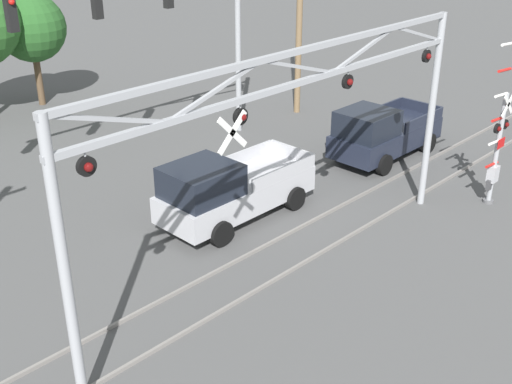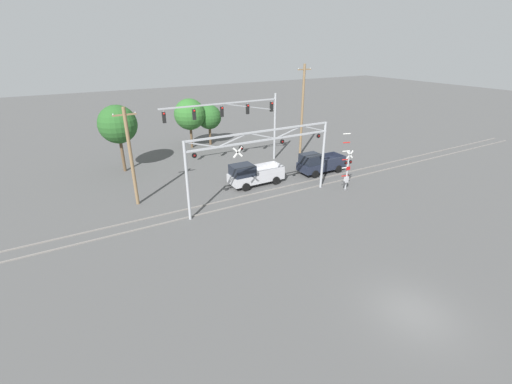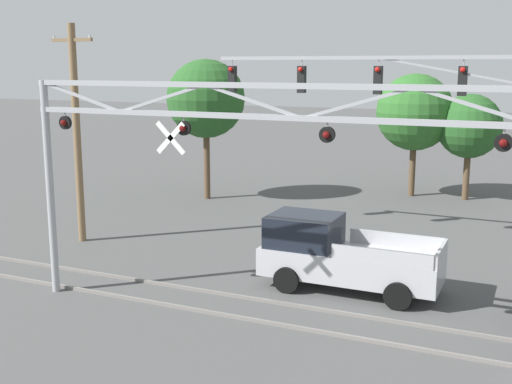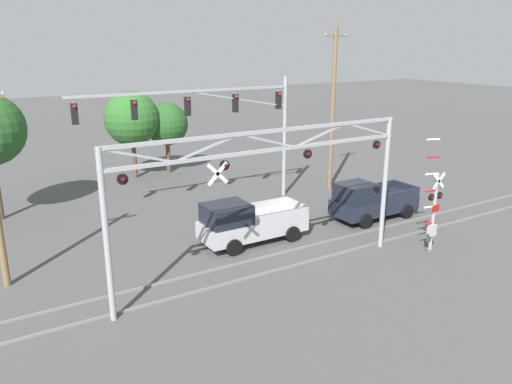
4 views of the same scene
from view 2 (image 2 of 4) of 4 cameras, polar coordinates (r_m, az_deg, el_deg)
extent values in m
plane|color=#4C4C4C|center=(20.29, 24.76, -17.82)|extent=(200.00, 200.00, 0.00)
cube|color=gray|center=(29.98, 0.70, -1.32)|extent=(80.00, 0.08, 0.10)
cube|color=gray|center=(31.12, -0.63, -0.35)|extent=(80.00, 0.08, 0.10)
cylinder|color=#9EA0A5|center=(26.09, -11.39, 1.65)|extent=(0.22, 0.22, 6.29)
cylinder|color=#9EA0A5|center=(32.22, 11.10, 5.94)|extent=(0.22, 0.22, 6.29)
cube|color=#9EA0A5|center=(27.89, 1.06, 8.59)|extent=(13.24, 0.14, 0.14)
cube|color=#9EA0A5|center=(27.70, 1.07, 10.10)|extent=(13.24, 0.14, 0.14)
cube|color=#9EA0A5|center=(25.62, -9.11, 7.80)|extent=(2.63, 0.08, 0.83)
cube|color=#9EA0A5|center=(26.60, -3.83, 8.64)|extent=(2.63, 0.08, 0.83)
cube|color=#9EA0A5|center=(27.79, 1.06, 9.34)|extent=(2.63, 0.08, 0.83)
cube|color=#9EA0A5|center=(29.17, 5.54, 9.93)|extent=(2.63, 0.08, 0.83)
cube|color=#9EA0A5|center=(30.70, 9.60, 10.41)|extent=(2.63, 0.08, 0.83)
cylinder|color=black|center=(25.64, -10.24, 6.01)|extent=(0.38, 0.10, 0.38)
sphere|color=#590C0C|center=(25.58, -10.19, 5.97)|extent=(0.18, 0.18, 0.18)
cylinder|color=#9EA0A5|center=(25.57, -10.28, 6.53)|extent=(0.04, 0.04, 0.10)
cylinder|color=black|center=(27.09, -2.50, 7.33)|extent=(0.38, 0.10, 0.38)
sphere|color=#590C0C|center=(27.03, -2.43, 7.29)|extent=(0.18, 0.18, 0.18)
cylinder|color=#9EA0A5|center=(27.02, -2.51, 7.81)|extent=(0.04, 0.04, 0.10)
cylinder|color=black|center=(28.98, 4.38, 8.38)|extent=(0.38, 0.10, 0.38)
sphere|color=#590C0C|center=(28.93, 4.46, 8.34)|extent=(0.18, 0.18, 0.18)
cylinder|color=#9EA0A5|center=(28.92, 4.39, 8.83)|extent=(0.04, 0.04, 0.10)
cylinder|color=black|center=(31.24, 10.37, 9.19)|extent=(0.38, 0.10, 0.38)
sphere|color=#590C0C|center=(31.19, 10.45, 9.16)|extent=(0.18, 0.18, 0.18)
cylinder|color=#9EA0A5|center=(31.18, 10.40, 9.62)|extent=(0.04, 0.04, 0.10)
cube|color=white|center=(26.93, -3.05, 6.64)|extent=(0.88, 0.03, 0.88)
cube|color=white|center=(26.93, -3.05, 6.64)|extent=(0.88, 0.03, 0.88)
cylinder|color=black|center=(26.91, -3.03, 6.62)|extent=(0.04, 0.04, 0.02)
cylinder|color=#9EA0A5|center=(32.55, 14.96, 3.45)|extent=(0.16, 0.16, 3.81)
cylinder|color=#59595B|center=(33.22, 14.63, 0.45)|extent=(0.35, 0.35, 0.10)
cube|color=white|center=(31.99, 15.39, 6.00)|extent=(0.78, 0.03, 0.78)
cube|color=white|center=(31.99, 15.39, 6.00)|extent=(0.78, 0.03, 0.78)
cylinder|color=black|center=(31.98, 15.42, 5.99)|extent=(0.04, 0.04, 0.02)
cylinder|color=black|center=(32.10, 14.75, 4.72)|extent=(0.32, 0.09, 0.32)
sphere|color=#590C0C|center=(32.06, 14.82, 4.69)|extent=(0.16, 0.16, 0.16)
cylinder|color=black|center=(32.48, 15.47, 4.86)|extent=(0.32, 0.09, 0.32)
sphere|color=#590C0C|center=(32.44, 15.54, 4.83)|extent=(0.16, 0.16, 0.16)
cube|color=#9EA0A5|center=(32.29, 15.11, 4.79)|extent=(0.64, 0.06, 0.06)
cube|color=red|center=(32.40, 15.13, 3.82)|extent=(0.44, 0.02, 0.32)
cube|color=#B2B2B7|center=(32.85, 14.81, 2.05)|extent=(0.36, 0.28, 0.56)
cylinder|color=red|center=(32.57, 14.61, 2.64)|extent=(0.80, 0.09, 0.15)
cylinder|color=white|center=(32.26, 14.67, 3.93)|extent=(0.80, 0.09, 0.15)
cylinder|color=red|center=(31.96, 14.73, 5.26)|extent=(0.80, 0.09, 0.15)
cylinder|color=white|center=(31.69, 14.80, 6.60)|extent=(0.80, 0.09, 0.15)
cylinder|color=red|center=(31.43, 14.86, 7.97)|extent=(0.80, 0.09, 0.15)
cylinder|color=white|center=(31.19, 14.93, 9.36)|extent=(0.80, 0.09, 0.15)
cube|color=#3F3F42|center=(32.87, 14.55, 1.44)|extent=(0.24, 0.12, 0.36)
cylinder|color=#9EA0A5|center=(39.90, 3.15, 10.72)|extent=(0.24, 0.24, 7.57)
cube|color=#9EA0A5|center=(36.24, -5.76, 14.44)|extent=(13.05, 0.14, 0.14)
cube|color=#9EA0A5|center=(37.76, -1.07, 14.00)|extent=(6.54, 0.08, 1.28)
cylinder|color=#9EA0A5|center=(34.30, -15.20, 12.98)|extent=(0.04, 0.04, 0.30)
cube|color=black|center=(34.42, -15.08, 11.89)|extent=(0.30, 0.26, 1.04)
sphere|color=red|center=(34.19, -15.07, 12.48)|extent=(0.18, 0.18, 0.18)
cylinder|color=#9EA0A5|center=(35.17, -10.36, 13.66)|extent=(0.04, 0.04, 0.30)
cube|color=black|center=(35.29, -10.28, 12.59)|extent=(0.30, 0.26, 1.04)
sphere|color=red|center=(35.06, -10.23, 13.17)|extent=(0.18, 0.18, 0.18)
cylinder|color=#9EA0A5|center=(36.27, -5.75, 14.21)|extent=(0.04, 0.04, 0.30)
cube|color=black|center=(36.38, -5.71, 13.17)|extent=(0.30, 0.26, 1.04)
sphere|color=red|center=(36.16, -5.62, 13.74)|extent=(0.18, 0.18, 0.18)
cylinder|color=#9EA0A5|center=(37.57, -1.42, 14.65)|extent=(0.04, 0.04, 0.30)
cube|color=black|center=(37.68, -1.41, 13.64)|extent=(0.30, 0.26, 1.04)
sphere|color=red|center=(37.47, -1.30, 14.19)|extent=(0.18, 0.18, 0.18)
cylinder|color=#9EA0A5|center=(39.07, 2.61, 14.98)|extent=(0.04, 0.04, 0.30)
cube|color=black|center=(39.18, 2.59, 14.01)|extent=(0.30, 0.26, 1.04)
sphere|color=red|center=(38.97, 2.73, 14.54)|extent=(0.18, 0.18, 0.18)
cube|color=#B7B7BC|center=(33.15, 0.01, 2.64)|extent=(5.35, 2.00, 0.84)
cube|color=black|center=(32.18, -2.29, 3.66)|extent=(2.08, 1.84, 0.96)
cube|color=#B7B7BC|center=(32.71, 2.59, 3.51)|extent=(2.87, 0.08, 0.43)
cube|color=#B7B7BC|center=(34.25, 0.88, 4.47)|extent=(2.87, 0.08, 0.43)
cube|color=#B7B7BC|center=(34.23, 3.85, 4.41)|extent=(0.10, 1.92, 0.43)
cylinder|color=black|center=(31.75, -1.69, 0.83)|extent=(0.79, 0.24, 0.79)
cylinder|color=black|center=(33.42, -3.32, 2.00)|extent=(0.79, 0.24, 0.79)
cylinder|color=black|center=(33.31, 3.36, 1.93)|extent=(0.79, 0.24, 0.79)
cylinder|color=black|center=(34.90, 1.56, 3.00)|extent=(0.79, 0.24, 0.79)
cube|color=#1E2333|center=(36.94, 10.80, 4.46)|extent=(5.03, 2.00, 0.84)
cube|color=black|center=(35.81, 9.19, 5.48)|extent=(1.96, 1.84, 0.96)
cube|color=#1E2333|center=(36.75, 13.12, 5.20)|extent=(2.67, 0.08, 0.43)
cube|color=#1E2333|center=(38.10, 11.21, 6.03)|extent=(2.67, 0.08, 0.43)
cube|color=#1E2333|center=(38.33, 13.72, 5.90)|extent=(0.10, 1.92, 0.43)
cylinder|color=black|center=(35.40, 9.84, 2.95)|extent=(0.79, 0.24, 0.79)
cylinder|color=black|center=(36.88, 7.88, 3.94)|extent=(0.79, 0.24, 0.79)
cylinder|color=black|center=(37.37, 13.58, 3.75)|extent=(0.79, 0.24, 0.79)
cylinder|color=black|center=(38.77, 11.58, 4.66)|extent=(0.79, 0.24, 0.79)
cylinder|color=brown|center=(29.64, -20.09, 5.31)|extent=(0.28, 0.28, 8.21)
cube|color=brown|center=(28.81, -21.08, 11.92)|extent=(1.80, 0.12, 0.12)
cylinder|color=silver|center=(28.68, -22.74, 11.83)|extent=(0.08, 0.08, 0.12)
cylinder|color=silver|center=(28.93, -19.49, 12.39)|extent=(0.08, 0.08, 0.12)
cylinder|color=brown|center=(41.53, 7.71, 13.15)|extent=(0.28, 0.28, 10.53)
cube|color=brown|center=(40.95, 8.08, 19.57)|extent=(1.80, 0.12, 0.12)
cylinder|color=silver|center=(40.45, 7.11, 19.72)|extent=(0.08, 0.08, 0.12)
cylinder|color=silver|center=(41.44, 9.05, 19.70)|extent=(0.08, 0.08, 0.12)
cylinder|color=brown|center=(45.83, -10.72, 9.10)|extent=(0.32, 0.32, 2.97)
sphere|color=#2D6628|center=(45.21, -11.00, 12.60)|extent=(3.91, 3.91, 3.91)
cylinder|color=brown|center=(38.97, -21.35, 5.85)|extent=(0.32, 0.32, 3.69)
sphere|color=#265623|center=(38.20, -22.07, 10.42)|extent=(3.90, 3.90, 3.90)
cylinder|color=brown|center=(46.93, -7.66, 9.40)|extent=(0.32, 0.32, 2.60)
sphere|color=#265623|center=(46.39, -7.83, 12.30)|extent=(3.20, 3.20, 3.20)
camera|label=1|loc=(14.21, -19.02, 9.67)|focal=45.00mm
camera|label=3|loc=(22.93, 35.44, 3.98)|focal=45.00mm
camera|label=4|loc=(8.45, -3.27, 0.88)|focal=35.00mm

